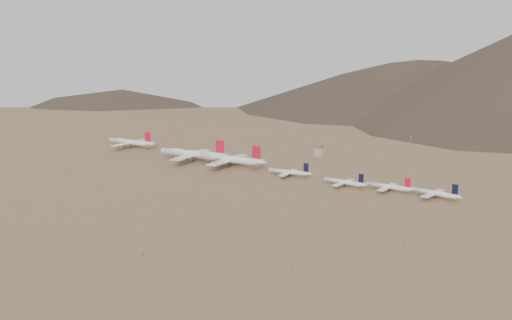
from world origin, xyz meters
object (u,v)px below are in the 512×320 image
Objects in this scene: control_tower at (320,151)px; widebody_east at (229,159)px; widebody_centre at (193,154)px; narrowbody_a at (290,172)px; narrowbody_b at (345,182)px; widebody_west at (130,142)px.

widebody_east is at bearing -113.74° from control_tower.
narrowbody_a is (108.08, 1.22, -3.54)m from widebody_centre.
widebody_centre is 1.03× the size of widebody_east.
control_tower is at bearing 95.14° from narrowbody_a.
widebody_east is at bearing 178.87° from narrowbody_b.
narrowbody_b is (161.25, -2.36, -3.75)m from widebody_centre.
widebody_east reaches higher than control_tower.
narrowbody_b is (264.30, -16.80, -2.42)m from widebody_west.
widebody_west is at bearing -156.80° from control_tower.
widebody_east is at bearing -11.33° from widebody_west.
widebody_west is 1.59× the size of narrowbody_a.
narrowbody_b is (53.17, -3.58, -0.22)m from narrowbody_a.
widebody_west is 146.12m from widebody_east.
widebody_west is 264.84m from narrowbody_b.
widebody_centre is at bearing -179.80° from narrowbody_b.
widebody_east is 1.84× the size of narrowbody_a.
widebody_centre reaches higher than narrowbody_a.
widebody_west is 104.06m from widebody_centre.
widebody_centre is 1.90× the size of narrowbody_a.
widebody_west is 5.28× the size of control_tower.
widebody_west reaches higher than narrowbody_a.
widebody_centre is 42.60m from widebody_east.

